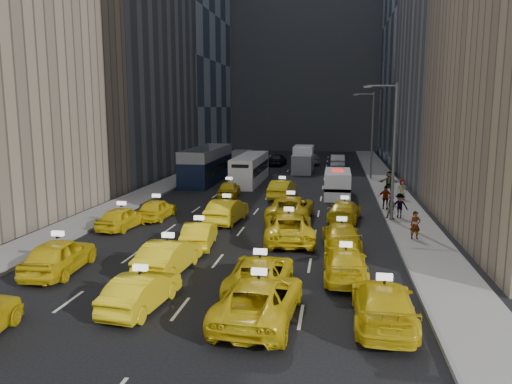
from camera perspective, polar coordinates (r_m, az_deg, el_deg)
ground at (r=22.94m, az=-5.57°, el=-9.33°), size 160.00×160.00×0.00m
sidewalk_west at (r=49.26m, az=-10.09°, el=0.86°), size 3.00×90.00×0.15m
sidewalk_east at (r=46.83m, az=14.98°, el=0.23°), size 3.00×90.00×0.15m
curb_west at (r=48.81m, az=-8.48°, el=0.84°), size 0.15×90.00×0.18m
curb_east at (r=46.70m, az=13.22°, el=0.29°), size 0.15×90.00×0.18m
building_west_far at (r=80.54m, az=-10.56°, el=19.13°), size 16.00×22.00×42.00m
building_backdrop at (r=94.00m, az=5.84°, el=17.22°), size 30.00×12.00×40.00m
streetlight_near at (r=33.28m, az=15.32°, el=4.94°), size 2.15×0.22×9.00m
streetlight_far at (r=53.17m, az=13.03°, el=6.64°), size 2.15×0.22×9.00m
taxi_1 at (r=19.39m, az=-12.98°, el=-10.97°), size 1.90×4.32×1.38m
taxi_2 at (r=17.97m, az=0.36°, el=-12.10°), size 2.90×5.73×1.55m
taxi_3 at (r=18.19m, az=14.34°, el=-12.25°), size 2.13×5.14×1.49m
taxi_4 at (r=24.48m, az=-21.57°, el=-6.77°), size 2.28×4.89×1.62m
taxi_5 at (r=23.24m, az=-9.94°, el=-7.21°), size 1.98×4.74×1.52m
taxi_6 at (r=20.66m, az=0.49°, el=-9.33°), size 2.41×5.20×1.44m
taxi_7 at (r=22.37m, az=10.17°, el=-8.12°), size 1.97×4.68×1.35m
taxi_8 at (r=32.01m, az=-15.06°, el=-2.86°), size 2.14×4.30×1.41m
taxi_9 at (r=27.18m, az=-6.49°, el=-4.82°), size 1.92×4.32×1.38m
taxi_10 at (r=28.13m, az=3.76°, el=-4.02°), size 3.36×6.13×1.63m
taxi_11 at (r=27.13m, az=9.72°, el=-4.92°), size 2.22×4.87×1.38m
taxi_12 at (r=34.27m, az=-11.28°, el=-1.92°), size 1.77×4.14×1.39m
taxi_13 at (r=32.65m, az=-3.36°, el=-2.16°), size 2.11×4.91×1.57m
taxi_14 at (r=33.26m, az=3.98°, el=-1.86°), size 2.93×6.08×1.67m
taxi_15 at (r=33.65m, az=10.07°, el=-2.12°), size 2.50×4.89×1.36m
taxi_16 at (r=42.08m, az=-3.09°, el=0.35°), size 1.84×4.09×1.36m
taxi_17 at (r=41.43m, az=3.01°, el=0.32°), size 2.07×4.75×1.52m
nypd_van at (r=42.56m, az=9.29°, el=0.88°), size 2.55×5.66×2.37m
double_decker at (r=50.91m, az=-5.64°, el=3.08°), size 3.77×11.98×3.43m
city_bus at (r=49.97m, az=-0.67°, el=2.63°), size 2.46×10.79×2.78m
box_truck at (r=58.71m, az=5.40°, el=3.72°), size 2.27×6.57×3.00m
misc_car_0 at (r=49.33m, az=9.09°, el=1.60°), size 1.58×4.16×1.35m
misc_car_1 at (r=62.43m, az=-1.40°, el=3.46°), size 2.94×5.68×1.53m
misc_car_2 at (r=67.03m, az=6.44°, el=3.74°), size 2.43×4.83×1.34m
misc_car_3 at (r=65.02m, az=2.46°, el=3.73°), size 2.31×4.85×1.60m
misc_car_4 at (r=64.06m, az=9.28°, el=3.53°), size 1.83×4.97×1.62m
pedestrian_0 at (r=29.32m, az=17.75°, el=-3.64°), size 0.62×0.44×1.59m
pedestrian_1 at (r=34.17m, az=15.24°, el=-1.70°), size 0.81×0.52×1.57m
pedestrian_2 at (r=34.64m, az=16.10°, el=-1.51°), size 1.14×0.64×1.66m
pedestrian_3 at (r=37.31m, az=14.56°, el=-0.61°), size 1.07×0.61×1.73m
pedestrian_4 at (r=41.68m, az=16.33°, el=0.28°), size 0.87×0.60×1.62m
pedestrian_5 at (r=44.33m, az=14.97°, el=1.07°), size 1.84×0.81×1.91m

